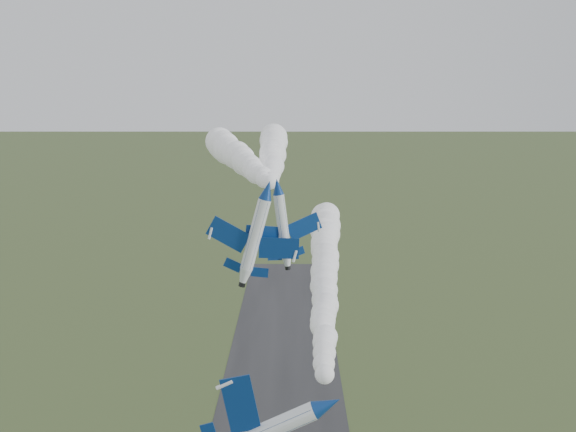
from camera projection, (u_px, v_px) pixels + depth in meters
The scene contains 6 objects.
jet_lead at pixel (328, 405), 52.21m from camera, with size 4.84×13.34×10.06m.
smoke_trail_jet_lead at pixel (325, 267), 87.75m from camera, with size 4.83×65.90×4.83m, color white, non-canonical shape.
jet_pair_left at pixel (267, 190), 73.01m from camera, with size 10.46×13.01×3.99m.
smoke_trail_jet_pair_left at pixel (273, 152), 112.20m from camera, with size 5.75×74.18×5.75m, color white, non-canonical shape.
jet_pair_right at pixel (278, 186), 74.77m from camera, with size 9.40×11.01×2.85m.
smoke_trail_jet_pair_right at pixel (238, 158), 102.40m from camera, with size 5.53×53.60×5.53m, color white, non-canonical shape.
Camera 1 is at (2.36, -52.30, 57.11)m, focal length 40.00 mm.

